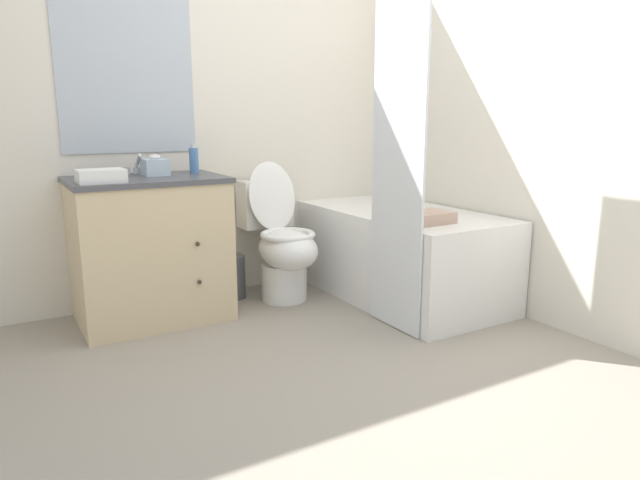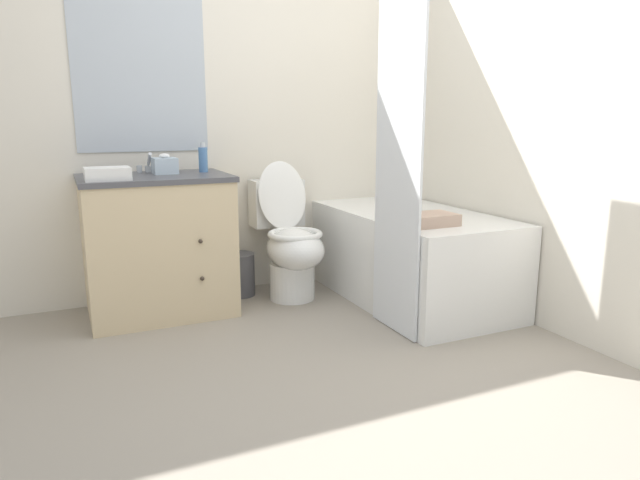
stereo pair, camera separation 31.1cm
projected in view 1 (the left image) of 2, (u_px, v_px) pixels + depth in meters
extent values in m
plane|color=gray|center=(396.00, 378.00, 2.58)|extent=(14.00, 14.00, 0.00)
cube|color=silver|center=(243.00, 102.00, 3.72)|extent=(8.00, 0.05, 2.50)
cube|color=#B2BCC6|center=(127.00, 72.00, 3.30)|extent=(0.78, 0.01, 0.93)
cube|color=silver|center=(469.00, 102.00, 3.59)|extent=(0.05, 2.65, 2.50)
cube|color=beige|center=(150.00, 251.00, 3.27)|extent=(0.82, 0.58, 0.80)
cube|color=#4C4C51|center=(146.00, 180.00, 3.18)|extent=(0.84, 0.60, 0.03)
cylinder|color=white|center=(146.00, 187.00, 3.19)|extent=(0.30, 0.30, 0.10)
sphere|color=#382D23|center=(198.00, 244.00, 3.09)|extent=(0.02, 0.02, 0.02)
sphere|color=#382D23|center=(200.00, 282.00, 3.14)|extent=(0.02, 0.02, 0.02)
cylinder|color=silver|center=(137.00, 171.00, 3.34)|extent=(0.04, 0.04, 0.04)
cylinder|color=silver|center=(138.00, 160.00, 3.29)|extent=(0.02, 0.11, 0.09)
cylinder|color=silver|center=(128.00, 171.00, 3.31)|extent=(0.03, 0.03, 0.04)
cylinder|color=silver|center=(147.00, 170.00, 3.36)|extent=(0.03, 0.03, 0.04)
cylinder|color=white|center=(284.00, 281.00, 3.66)|extent=(0.29, 0.29, 0.24)
ellipsoid|color=white|center=(288.00, 249.00, 3.56)|extent=(0.34, 0.47, 0.26)
torus|color=white|center=(288.00, 235.00, 3.54)|extent=(0.34, 0.34, 0.04)
cube|color=white|center=(265.00, 203.00, 3.79)|extent=(0.34, 0.18, 0.31)
ellipsoid|color=white|center=(272.00, 196.00, 3.68)|extent=(0.33, 0.14, 0.44)
cube|color=white|center=(401.00, 254.00, 3.69)|extent=(0.75, 1.41, 0.57)
cube|color=#ACB1B2|center=(402.00, 211.00, 3.63)|extent=(0.63, 1.29, 0.01)
cube|color=white|center=(398.00, 154.00, 3.00)|extent=(0.02, 0.43, 1.92)
cylinder|color=#4C4C51|center=(229.00, 277.00, 3.70)|extent=(0.20, 0.20, 0.28)
cube|color=silver|center=(155.00, 167.00, 3.26)|extent=(0.13, 0.15, 0.09)
ellipsoid|color=white|center=(155.00, 157.00, 3.25)|extent=(0.06, 0.04, 0.03)
cylinder|color=#4C7AB2|center=(194.00, 161.00, 3.37)|extent=(0.05, 0.05, 0.15)
cylinder|color=silver|center=(193.00, 145.00, 3.35)|extent=(0.03, 0.03, 0.03)
cube|color=white|center=(101.00, 176.00, 2.90)|extent=(0.23, 0.17, 0.07)
cube|color=tan|center=(427.00, 217.00, 3.20)|extent=(0.26, 0.20, 0.06)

